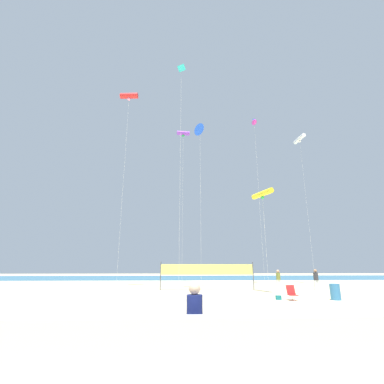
% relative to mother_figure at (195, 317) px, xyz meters
% --- Properties ---
extents(ground_plane, '(120.00, 120.00, 0.00)m').
position_rel_mother_figure_xyz_m(ground_plane, '(0.84, 9.22, -0.90)').
color(ground_plane, beige).
extents(ocean_band, '(120.00, 20.00, 0.01)m').
position_rel_mother_figure_xyz_m(ocean_band, '(0.84, 44.26, -0.89)').
color(ocean_band, teal).
rests_on(ocean_band, ground).
extents(boardwalk_ledge, '(28.00, 0.44, 1.08)m').
position_rel_mother_figure_xyz_m(boardwalk_ledge, '(0.84, -0.99, -0.35)').
color(boardwalk_ledge, '#B7B7BC').
rests_on(boardwalk_ledge, ground).
extents(mother_figure, '(0.38, 0.38, 1.68)m').
position_rel_mother_figure_xyz_m(mother_figure, '(0.00, 0.00, 0.00)').
color(mother_figure, '#7A3872').
rests_on(mother_figure, ground).
extents(toddler_figure, '(0.18, 0.18, 0.78)m').
position_rel_mother_figure_xyz_m(toddler_figure, '(0.57, 0.05, -0.48)').
color(toddler_figure, '#99B28C').
rests_on(toddler_figure, ground).
extents(beachgoer_olive_shirt, '(0.39, 0.39, 1.69)m').
position_rel_mother_figure_xyz_m(beachgoer_olive_shirt, '(9.08, 19.78, 0.01)').
color(beachgoer_olive_shirt, white).
rests_on(beachgoer_olive_shirt, ground).
extents(beachgoer_charcoal_shirt, '(0.40, 0.40, 1.76)m').
position_rel_mother_figure_xyz_m(beachgoer_charcoal_shirt, '(11.96, 18.25, 0.05)').
color(beachgoer_charcoal_shirt, white).
rests_on(beachgoer_charcoal_shirt, ground).
extents(folding_beach_chair, '(0.52, 0.65, 0.89)m').
position_rel_mother_figure_xyz_m(folding_beach_chair, '(6.64, 10.72, -0.43)').
color(folding_beach_chair, red).
rests_on(folding_beach_chair, ground).
extents(trash_barrel, '(0.60, 0.60, 0.97)m').
position_rel_mother_figure_xyz_m(trash_barrel, '(9.40, 10.72, -0.41)').
color(trash_barrel, teal).
rests_on(trash_barrel, ground).
extents(volleyball_net, '(8.42, 0.11, 2.40)m').
position_rel_mother_figure_xyz_m(volleyball_net, '(2.21, 18.66, 0.74)').
color(volleyball_net, '#4C4C51').
rests_on(volleyball_net, ground).
extents(beach_handbag, '(0.33, 0.16, 0.26)m').
position_rel_mother_figure_xyz_m(beach_handbag, '(5.88, 11.01, -0.76)').
color(beach_handbag, '#19727A').
rests_on(beach_handbag, ground).
extents(kite_yellow_tube, '(1.22, 2.45, 7.99)m').
position_rel_mother_figure_xyz_m(kite_yellow_tube, '(6.43, 14.55, 6.86)').
color(kite_yellow_tube, silver).
rests_on(kite_yellow_tube, ground).
extents(kite_red_tube, '(1.92, 0.75, 20.04)m').
position_rel_mother_figure_xyz_m(kite_red_tube, '(-5.92, 19.21, 18.78)').
color(kite_red_tube, silver).
rests_on(kite_red_tube, ground).
extents(kite_cyan_diamond, '(0.93, 0.93, 20.93)m').
position_rel_mother_figure_xyz_m(kite_cyan_diamond, '(-0.35, 15.80, 19.45)').
color(kite_cyan_diamond, silver).
rests_on(kite_cyan_diamond, ground).
extents(kite_blue_delta, '(1.16, 1.19, 16.60)m').
position_rel_mother_figure_xyz_m(kite_blue_delta, '(1.72, 19.29, 14.99)').
color(kite_blue_delta, silver).
rests_on(kite_blue_delta, ground).
extents(kite_white_tube, '(0.67, 2.25, 17.70)m').
position_rel_mother_figure_xyz_m(kite_white_tube, '(14.63, 23.94, 16.51)').
color(kite_white_tube, silver).
rests_on(kite_white_tube, ground).
extents(kite_violet_tube, '(1.67, 0.69, 19.13)m').
position_rel_mother_figure_xyz_m(kite_violet_tube, '(0.03, 25.85, 17.89)').
color(kite_violet_tube, silver).
rests_on(kite_violet_tube, ground).
extents(kite_magenta_inflatable, '(0.83, 1.83, 19.78)m').
position_rel_mother_figure_xyz_m(kite_magenta_inflatable, '(8.83, 23.38, 18.36)').
color(kite_magenta_inflatable, silver).
rests_on(kite_magenta_inflatable, ground).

